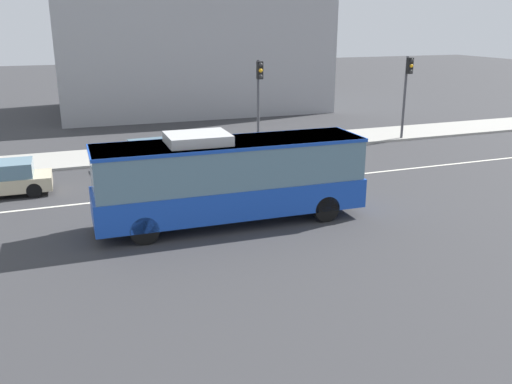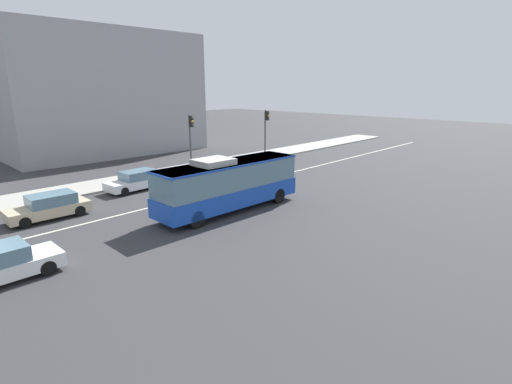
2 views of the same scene
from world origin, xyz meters
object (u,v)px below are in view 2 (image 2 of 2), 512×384
at_px(sedan_beige, 49,206).
at_px(traffic_light_mid_block, 266,126).
at_px(sedan_white_ahead, 137,180).
at_px(transit_bus, 229,183).
at_px(traffic_light_near_corner, 191,134).

relative_size(sedan_beige, traffic_light_mid_block, 0.87).
bearing_deg(sedan_white_ahead, transit_bus, 95.88).
bearing_deg(sedan_white_ahead, traffic_light_mid_block, -177.82).
bearing_deg(traffic_light_near_corner, sedan_white_ahead, -73.67).
xyz_separation_m(transit_bus, traffic_light_near_corner, (5.09, 10.40, 1.75)).
distance_m(sedan_white_ahead, traffic_light_near_corner, 7.19).
xyz_separation_m(sedan_white_ahead, traffic_light_mid_block, (16.11, 1.38, 2.84)).
distance_m(transit_bus, traffic_light_near_corner, 11.71).
relative_size(transit_bus, sedan_white_ahead, 2.20).
relative_size(transit_bus, traffic_light_near_corner, 1.93).
xyz_separation_m(transit_bus, traffic_light_mid_block, (14.77, 10.21, 1.75)).
bearing_deg(sedan_beige, traffic_light_near_corner, -163.14).
height_order(sedan_beige, sedan_white_ahead, same).
height_order(traffic_light_near_corner, traffic_light_mid_block, same).
relative_size(traffic_light_near_corner, traffic_light_mid_block, 1.00).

